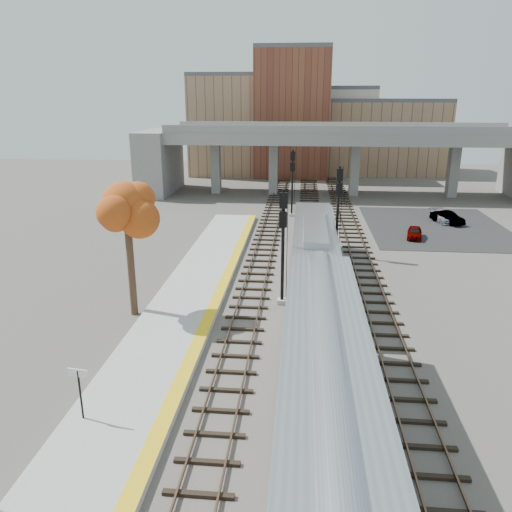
% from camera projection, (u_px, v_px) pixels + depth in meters
% --- Properties ---
extents(ground, '(160.00, 160.00, 0.00)m').
position_uv_depth(ground, '(297.00, 351.00, 26.59)').
color(ground, '#47423D').
rests_on(ground, ground).
extents(platform, '(4.50, 60.00, 0.35)m').
position_uv_depth(platform, '(164.00, 342.00, 27.17)').
color(platform, '#9E9E99').
rests_on(platform, ground).
extents(yellow_strip, '(0.70, 60.00, 0.01)m').
position_uv_depth(yellow_strip, '(198.00, 341.00, 26.95)').
color(yellow_strip, yellow).
rests_on(yellow_strip, platform).
extents(tracks, '(10.70, 95.00, 0.25)m').
position_uv_depth(tracks, '(312.00, 272.00, 38.33)').
color(tracks, black).
rests_on(tracks, ground).
extents(overpass, '(54.00, 12.00, 9.50)m').
position_uv_depth(overpass, '(340.00, 152.00, 67.03)').
color(overpass, slate).
rests_on(overpass, ground).
extents(buildings_far, '(43.00, 21.00, 20.60)m').
position_uv_depth(buildings_far, '(311.00, 127.00, 87.17)').
color(buildings_far, '#967257').
rests_on(buildings_far, ground).
extents(parking_lot, '(14.00, 18.00, 0.04)m').
position_uv_depth(parking_lot, '(436.00, 227.00, 51.88)').
color(parking_lot, black).
rests_on(parking_lot, ground).
extents(locomotive, '(3.02, 19.05, 4.10)m').
position_uv_depth(locomotive, '(314.00, 252.00, 35.78)').
color(locomotive, '#A8AAB2').
rests_on(locomotive, ground).
extents(coach, '(3.03, 25.00, 5.00)m').
position_uv_depth(coach, '(329.00, 471.00, 14.19)').
color(coach, '#A8AAB2').
rests_on(coach, ground).
extents(signal_mast_near, '(0.60, 0.64, 7.55)m').
position_uv_depth(signal_mast_near, '(283.00, 248.00, 31.48)').
color(signal_mast_near, '#9E9E99').
rests_on(signal_mast_near, ground).
extents(signal_mast_mid, '(0.60, 0.64, 7.58)m').
position_uv_depth(signal_mast_mid, '(338.00, 212.00, 41.24)').
color(signal_mast_mid, '#9E9E99').
rests_on(signal_mast_mid, ground).
extents(signal_mast_far, '(0.60, 0.64, 7.37)m').
position_uv_depth(signal_mast_far, '(292.00, 184.00, 55.36)').
color(signal_mast_far, '#9E9E99').
rests_on(signal_mast_far, ground).
extents(station_sign, '(0.90, 0.16, 2.27)m').
position_uv_depth(station_sign, '(79.00, 383.00, 20.01)').
color(station_sign, black).
rests_on(station_sign, platform).
extents(tree, '(3.60, 3.60, 8.92)m').
position_uv_depth(tree, '(126.00, 210.00, 29.12)').
color(tree, '#382619').
rests_on(tree, ground).
extents(car_a, '(1.98, 3.47, 1.11)m').
position_uv_depth(car_a, '(415.00, 232.00, 47.48)').
color(car_a, '#99999E').
rests_on(car_a, parking_lot).
extents(car_b, '(3.14, 4.02, 1.28)m').
position_uv_depth(car_b, '(447.00, 218.00, 52.95)').
color(car_b, '#99999E').
rests_on(car_b, parking_lot).
extents(car_c, '(2.38, 4.29, 1.18)m').
position_uv_depth(car_c, '(443.00, 216.00, 53.70)').
color(car_c, '#99999E').
rests_on(car_c, parking_lot).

